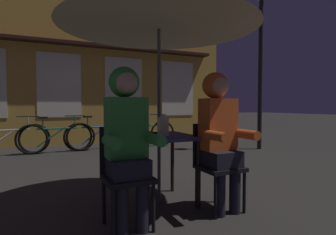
# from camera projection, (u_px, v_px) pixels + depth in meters

# --- Properties ---
(ground_plane) EXTENTS (60.00, 60.00, 0.00)m
(ground_plane) POSITION_uv_depth(u_px,v_px,m) (159.00, 203.00, 2.95)
(ground_plane) COLOR #2D2B28
(cafe_table) EXTENTS (0.72, 0.72, 0.74)m
(cafe_table) POSITION_uv_depth(u_px,v_px,m) (159.00, 145.00, 2.93)
(cafe_table) COLOR navy
(cafe_table) RESTS_ON ground_plane
(patio_umbrella) EXTENTS (2.10, 2.10, 2.31)m
(patio_umbrella) POSITION_uv_depth(u_px,v_px,m) (159.00, 11.00, 2.86)
(patio_umbrella) COLOR #4C4C51
(patio_umbrella) RESTS_ON ground_plane
(lantern) EXTENTS (0.11, 0.11, 0.23)m
(lantern) POSITION_uv_depth(u_px,v_px,m) (163.00, 124.00, 2.86)
(lantern) COLOR white
(lantern) RESTS_ON cafe_table
(chair_left) EXTENTS (0.40, 0.40, 0.87)m
(chair_left) POSITION_uv_depth(u_px,v_px,m) (125.00, 170.00, 2.40)
(chair_left) COLOR black
(chair_left) RESTS_ON ground_plane
(chair_right) EXTENTS (0.40, 0.40, 0.87)m
(chair_right) POSITION_uv_depth(u_px,v_px,m) (216.00, 161.00, 2.80)
(chair_right) COLOR black
(chair_right) RESTS_ON ground_plane
(person_left_hooded) EXTENTS (0.45, 0.56, 1.40)m
(person_left_hooded) POSITION_uv_depth(u_px,v_px,m) (127.00, 130.00, 2.33)
(person_left_hooded) COLOR black
(person_left_hooded) RESTS_ON ground_plane
(person_right_hooded) EXTENTS (0.45, 0.56, 1.40)m
(person_right_hooded) POSITION_uv_depth(u_px,v_px,m) (219.00, 127.00, 2.73)
(person_right_hooded) COLOR black
(person_right_hooded) RESTS_ON ground_plane
(shopfront_building) EXTENTS (10.00, 0.93, 6.20)m
(shopfront_building) POSITION_uv_depth(u_px,v_px,m) (58.00, 31.00, 7.41)
(shopfront_building) COLOR gold
(shopfront_building) RESTS_ON ground_plane
(street_lamp) EXTENTS (0.32, 0.32, 3.88)m
(street_lamp) POSITION_uv_depth(u_px,v_px,m) (261.00, 37.00, 6.52)
(street_lamp) COLOR black
(street_lamp) RESTS_ON ground_plane
(bicycle_second) EXTENTS (1.66, 0.37, 0.84)m
(bicycle_second) POSITION_uv_depth(u_px,v_px,m) (8.00, 140.00, 5.66)
(bicycle_second) COLOR black
(bicycle_second) RESTS_ON ground_plane
(bicycle_third) EXTENTS (1.68, 0.09, 0.84)m
(bicycle_third) POSITION_uv_depth(u_px,v_px,m) (57.00, 137.00, 6.08)
(bicycle_third) COLOR black
(bicycle_third) RESTS_ON ground_plane
(bicycle_fourth) EXTENTS (1.68, 0.19, 0.84)m
(bicycle_fourth) POSITION_uv_depth(u_px,v_px,m) (100.00, 135.00, 6.56)
(bicycle_fourth) COLOR black
(bicycle_fourth) RESTS_ON ground_plane
(bicycle_fifth) EXTENTS (1.68, 0.14, 0.84)m
(bicycle_fifth) POSITION_uv_depth(u_px,v_px,m) (144.00, 133.00, 6.98)
(bicycle_fifth) COLOR black
(bicycle_fifth) RESTS_ON ground_plane
(book) EXTENTS (0.24, 0.21, 0.02)m
(book) POSITION_uv_depth(u_px,v_px,m) (147.00, 133.00, 3.00)
(book) COLOR black
(book) RESTS_ON cafe_table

